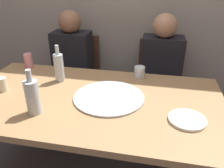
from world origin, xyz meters
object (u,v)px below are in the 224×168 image
Objects in this scene: guest_in_sweater at (70,68)px; guest_in_beanie at (160,75)px; beer_bottle at (59,67)px; pizza_tray at (109,97)px; wine_bottle at (32,96)px; chair_left at (76,74)px; soda_can at (28,61)px; dining_table at (90,107)px; tumbler_near at (2,84)px; tumbler_far at (140,72)px; plate_stack at (187,120)px; chair_right at (159,81)px.

guest_in_beanie is (0.86, 0.00, 0.00)m from guest_in_sweater.
pizza_tray is at bearing -23.60° from beer_bottle.
wine_bottle reaches higher than chair_left.
guest_in_beanie is at bearing 16.64° from soda_can.
guest_in_beanie is (0.44, 0.70, -0.04)m from dining_table.
dining_table is 18.08× the size of tumbler_near.
tumbler_far is 0.92m from soda_can.
guest_in_sweater is (-0.42, 0.70, -0.04)m from dining_table.
dining_table is 8.36× the size of plate_stack.
dining_table is at bearing 42.21° from wine_bottle.
chair_right reaches higher than dining_table.
beer_bottle is 2.88× the size of tumbler_near.
beer_bottle reaches higher than chair_left.
pizza_tray is 0.50× the size of chair_left.
soda_can is (-0.38, 0.61, -0.04)m from wine_bottle.
chair_right is at bearing -170.01° from guest_in_sweater.
dining_table is at bearing 57.65° from guest_in_beanie.
soda_can is at bearing 16.64° from guest_in_beanie.
chair_right is (0.86, 0.00, 0.00)m from chair_left.
soda_can is (-0.64, 0.38, 0.14)m from dining_table.
pizza_tray is 1.68× the size of beer_bottle.
tumbler_near is at bearing -144.71° from beer_bottle.
wine_bottle reaches higher than plate_stack.
soda_can is at bearing 122.19° from wine_bottle.
beer_bottle is at bearing 156.40° from pizza_tray.
tumbler_far is (0.28, 0.37, 0.12)m from dining_table.
dining_table is 6.27× the size of beer_bottle.
plate_stack is (0.31, -0.51, -0.03)m from tumbler_far.
wine_bottle is (-0.38, -0.25, 0.10)m from pizza_tray.
chair_left is (-0.16, 1.08, -0.35)m from wine_bottle.
tumbler_far reaches higher than plate_stack.
plate_stack is at bearing -22.94° from soda_can.
beer_bottle is 1.04m from chair_right.
wine_bottle is at bearing 57.19° from chair_right.
chair_left is 0.77× the size of guest_in_beanie.
pizza_tray is at bearing 33.38° from wine_bottle.
tumbler_near is 0.10× the size of chair_left.
tumbler_near is at bearing 78.26° from chair_left.
soda_can is at bearing 55.50° from guest_in_sweater.
beer_bottle is at bearing 159.01° from plate_stack.
guest_in_beanie is at bearing 99.66° from plate_stack.
guest_in_sweater is (-0.70, 0.33, -0.16)m from tumbler_far.
chair_right is (0.70, 1.08, -0.35)m from wine_bottle.
tumbler_far is 0.09× the size of chair_left.
tumbler_near is 0.97m from tumbler_far.
guest_in_beanie is (0.16, 0.33, -0.16)m from tumbler_far.
beer_bottle reaches higher than soda_can.
dining_table is 0.83m from guest_in_beanie.
tumbler_near is at bearing -176.34° from pizza_tray.
wine_bottle is at bearing -86.08° from beer_bottle.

